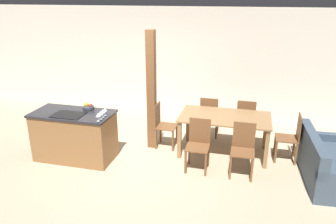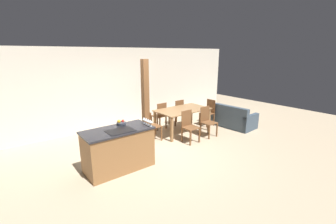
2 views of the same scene
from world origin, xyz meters
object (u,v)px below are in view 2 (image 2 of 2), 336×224
dining_chair_far_left (160,115)px  dining_chair_foot_end (208,112)px  dining_chair_far_right (177,112)px  couch (231,119)px  kitchen_island (119,149)px  dining_chair_near_right (207,121)px  timber_post (145,103)px  wine_glass_near (151,121)px  dining_table (183,112)px  wine_glass_end (144,119)px  wine_glass_middle (148,120)px  dining_chair_head_end (151,125)px  dining_chair_near_left (189,126)px  fruit_bowl (121,123)px  wine_glass_far (146,119)px

dining_chair_far_left → dining_chair_foot_end: 1.77m
dining_chair_far_right → couch: (1.40, -1.28, -0.22)m
dining_chair_far_left → dining_chair_foot_end: bearing=156.2°
kitchen_island → dining_chair_far_right: size_ratio=1.63×
dining_chair_near_right → timber_post: timber_post is taller
wine_glass_near → dining_table: wine_glass_near is taller
kitchen_island → wine_glass_near: 0.94m
wine_glass_end → couch: size_ratio=0.09×
wine_glass_middle → wine_glass_end: (0.00, 0.19, 0.00)m
wine_glass_near → dining_chair_head_end: (0.81, 1.21, -0.57)m
timber_post → dining_table: bearing=2.8°
wine_glass_end → dining_chair_head_end: wine_glass_end is taller
wine_glass_near → wine_glass_middle: 0.09m
dining_chair_near_left → dining_chair_foot_end: 1.77m
wine_glass_middle → couch: 3.95m
dining_table → dining_chair_far_right: dining_chair_far_right is taller
dining_chair_near_left → dining_chair_near_right: bearing=0.0°
dining_chair_near_right → dining_chair_far_right: bearing=90.0°
kitchen_island → fruit_bowl: 0.60m
wine_glass_far → dining_chair_near_right: bearing=7.3°
dining_chair_far_right → kitchen_island: bearing=27.8°
wine_glass_middle → dining_chair_near_left: bearing=13.8°
wine_glass_far → fruit_bowl: bearing=142.8°
wine_glass_near → dining_table: bearing=30.7°
wine_glass_far → dining_chair_far_right: (2.43, 1.75, -0.57)m
wine_glass_middle → dining_chair_near_left: wine_glass_middle is taller
wine_glass_near → wine_glass_far: size_ratio=1.00×
wine_glass_far → couch: 3.94m
kitchen_island → dining_table: 2.87m
dining_chair_far_left → couch: bearing=149.5°
kitchen_island → timber_post: 1.69m
wine_glass_far → couch: wine_glass_far is taller
kitchen_island → wine_glass_end: wine_glass_end is taller
dining_table → timber_post: timber_post is taller
wine_glass_far → couch: size_ratio=0.09×
kitchen_island → dining_chair_foot_end: kitchen_island is taller
dining_table → wine_glass_end: bearing=-155.4°
dining_chair_foot_end → fruit_bowl: bearing=-79.7°
wine_glass_near → wine_glass_middle: same height
kitchen_island → wine_glass_end: 0.89m
wine_glass_middle → wine_glass_end: same height
wine_glass_middle → dining_chair_head_end: wine_glass_middle is taller
wine_glass_middle → dining_chair_near_right: (2.43, 0.41, -0.57)m
dining_chair_foot_end → wine_glass_end: bearing=-74.0°
wine_glass_middle → wine_glass_far: 0.09m
dining_chair_far_left → wine_glass_near: bearing=49.4°
dining_chair_near_right → timber_post: 2.06m
fruit_bowl → dining_chair_near_right: fruit_bowl is taller
fruit_bowl → dining_chair_far_left: size_ratio=0.23×
dining_chair_far_right → couch: size_ratio=0.55×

